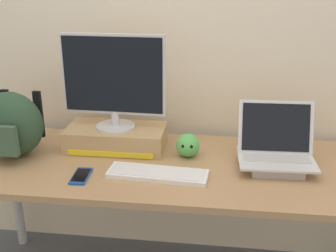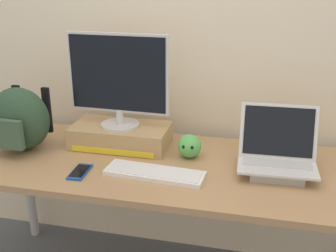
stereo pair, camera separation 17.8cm
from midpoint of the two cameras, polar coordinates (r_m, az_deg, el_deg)
back_wall at (r=2.18m, az=-0.86°, el=13.77°), size 7.00×0.10×2.60m
desk at (r=1.93m, az=-2.66°, el=-6.93°), size 1.98×0.72×0.73m
toner_box_yellow at (r=2.07m, az=-9.60°, el=-1.62°), size 0.48×0.25×0.11m
desktop_monitor at (r=1.98m, az=-10.11°, el=6.10°), size 0.49×0.19×0.45m
open_laptop at (r=1.88m, az=11.95°, el=-4.05°), size 0.34×0.25×0.28m
external_keyboard at (r=1.78m, az=-4.32°, el=-6.60°), size 0.44×0.16×0.02m
messenger_backpack at (r=2.08m, az=-23.11°, el=0.09°), size 0.31×0.27×0.31m
cell_phone at (r=1.83m, az=-14.62°, el=-6.72°), size 0.07×0.15×0.01m
plush_toy at (r=1.94m, az=0.13°, el=-2.71°), size 0.11×0.11×0.11m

